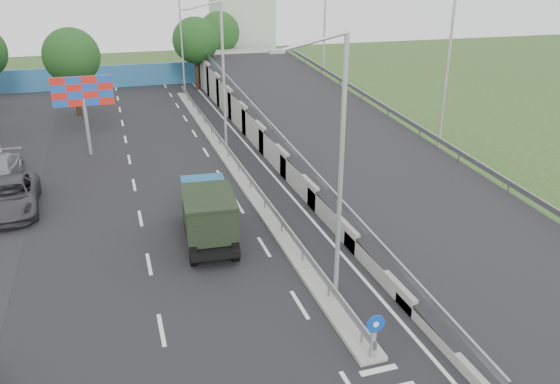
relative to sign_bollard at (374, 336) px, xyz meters
name	(u,v)px	position (x,y,z in m)	size (l,w,h in m)	color
road_surface	(195,185)	(-3.00, 17.83, -1.03)	(26.00, 90.00, 0.04)	black
median	(228,158)	(0.00, 21.83, -0.93)	(1.00, 44.00, 0.20)	gray
overpass_ramp	(331,126)	(7.50, 21.83, 0.72)	(10.00, 50.00, 3.50)	gray
median_guardrail	(228,149)	(0.00, 21.83, -0.28)	(0.09, 44.00, 0.71)	gray
sign_bollard	(374,336)	(0.00, 0.00, 0.00)	(0.64, 0.23, 1.67)	black
lamp_post_near	(337,161)	(0.11, 3.83, 4.77)	(2.74, 0.18, 10.08)	#B2B5B7
lamp_post_mid	(221,69)	(0.11, 23.83, 4.77)	(2.74, 0.18, 10.08)	#B2B5B7
lamp_post_far	(179,37)	(0.11, 43.83, 4.77)	(2.74, 0.18, 10.08)	#B2B5B7
blue_wall	(138,75)	(-4.00, 49.83, 0.17)	(30.00, 0.50, 2.40)	teal
church	(242,26)	(10.00, 57.83, 4.28)	(7.00, 7.00, 13.80)	#B2CCAD
billboard	(83,96)	(-9.00, 25.83, 3.15)	(4.00, 0.24, 5.50)	#B2B5B7
tree_left_mid	(71,56)	(-10.00, 37.83, 4.14)	(4.80, 4.80, 7.60)	black
tree_median_far	(195,40)	(2.00, 45.83, 4.14)	(4.80, 4.80, 7.60)	black
tree_ramp_far	(219,32)	(6.00, 52.83, 4.14)	(4.80, 4.80, 7.60)	black
dump_truck	(208,212)	(-3.50, 10.44, 0.41)	(2.66, 6.07, 2.61)	black
parked_car_c	(10,197)	(-13.01, 16.95, -0.19)	(2.80, 6.08, 1.69)	#38373C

